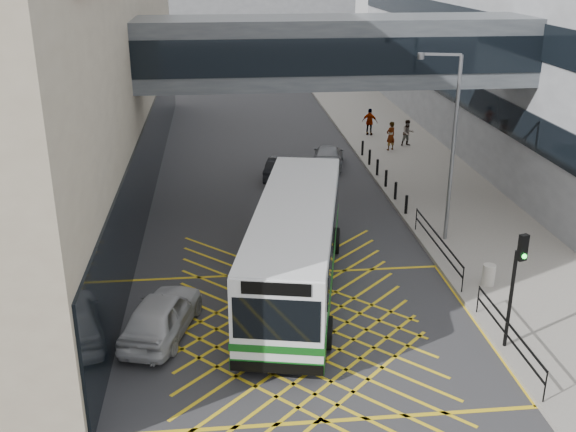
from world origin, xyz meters
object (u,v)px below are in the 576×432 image
object	(u,v)px
street_lamp	(450,138)
pedestrian_c	(370,122)
bus	(296,243)
pedestrian_b	(408,133)
car_white	(162,314)
pedestrian_a	(391,136)
car_dark	(282,167)
traffic_light	(517,275)
litter_bin	(489,275)
car_silver	(328,155)

from	to	relation	value
street_lamp	pedestrian_c	xyz separation A→B (m)	(0.80, 17.93, -3.58)
bus	pedestrian_b	world-z (taller)	bus
car_white	pedestrian_a	bearing A→B (deg)	-106.27
car_dark	street_lamp	size ratio (longest dim) A/B	0.52
car_white	traffic_light	distance (m)	11.17
bus	pedestrian_a	bearing A→B (deg)	77.48
street_lamp	pedestrian_a	xyz separation A→B (m)	(1.28, 14.11, -3.58)
traffic_light	pedestrian_a	world-z (taller)	traffic_light
car_dark	litter_bin	size ratio (longest dim) A/B	5.03
pedestrian_c	car_white	bearing A→B (deg)	91.42
car_dark	car_silver	distance (m)	3.54
pedestrian_b	street_lamp	bearing A→B (deg)	-110.33
car_dark	traffic_light	bearing A→B (deg)	123.16
car_dark	litter_bin	world-z (taller)	car_dark
street_lamp	litter_bin	distance (m)	6.03
pedestrian_c	pedestrian_a	bearing A→B (deg)	125.28
car_silver	pedestrian_b	distance (m)	6.62
car_dark	street_lamp	bearing A→B (deg)	138.80
bus	pedestrian_a	xyz separation A→B (m)	(8.02, 17.71, -0.74)
car_silver	pedestrian_c	bearing A→B (deg)	-109.50
car_silver	pedestrian_b	size ratio (longest dim) A/B	2.54
car_white	pedestrian_c	size ratio (longest dim) A/B	2.59
pedestrian_b	pedestrian_c	world-z (taller)	pedestrian_c
car_silver	street_lamp	bearing A→B (deg)	116.73
car_dark	car_silver	size ratio (longest dim) A/B	0.97
street_lamp	pedestrian_b	size ratio (longest dim) A/B	4.75
pedestrian_a	car_white	bearing A→B (deg)	30.81
car_silver	pedestrian_a	world-z (taller)	pedestrian_a
litter_bin	pedestrian_b	distance (m)	19.57
bus	pedestrian_c	xyz separation A→B (m)	(7.54, 21.54, -0.74)
street_lamp	pedestrian_a	size ratio (longest dim) A/B	4.38
pedestrian_b	car_silver	bearing A→B (deg)	-159.66
bus	pedestrian_a	distance (m)	19.46
car_dark	street_lamp	xyz separation A→B (m)	(5.96, -9.60, 4.00)
bus	car_silver	bearing A→B (deg)	88.27
bus	car_white	world-z (taller)	bus
pedestrian_a	traffic_light	bearing A→B (deg)	57.69
car_white	pedestrian_c	xyz separation A→B (m)	(12.25, 24.37, 0.32)
car_white	bus	bearing A→B (deg)	-133.49
car_dark	street_lamp	world-z (taller)	street_lamp
street_lamp	car_silver	bearing A→B (deg)	119.19
bus	pedestrian_b	size ratio (longest dim) A/B	7.43
bus	car_silver	xyz separation A→B (m)	(3.67, 15.22, -1.15)
bus	car_dark	distance (m)	13.28
car_white	pedestrian_a	world-z (taller)	pedestrian_a
pedestrian_b	bus	bearing A→B (deg)	-127.10
bus	litter_bin	bearing A→B (deg)	5.19
street_lamp	pedestrian_b	distance (m)	15.66
car_dark	pedestrian_c	xyz separation A→B (m)	(6.77, 8.33, 0.42)
traffic_light	car_dark	bearing A→B (deg)	88.23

